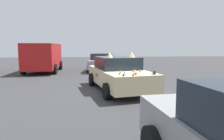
# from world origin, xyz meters

# --- Properties ---
(ground_plane) EXTENTS (60.00, 60.00, 0.00)m
(ground_plane) POSITION_xyz_m (0.00, 0.00, 0.00)
(ground_plane) COLOR #38383A
(art_car_decorated) EXTENTS (4.69, 2.61, 1.70)m
(art_car_decorated) POSITION_xyz_m (0.05, 0.01, 0.72)
(art_car_decorated) COLOR beige
(art_car_decorated) RESTS_ON ground
(parked_van_row_back_center) EXTENTS (4.92, 2.38, 2.14)m
(parked_van_row_back_center) POSITION_xyz_m (7.28, 4.62, 1.20)
(parked_van_row_back_center) COLOR #B21919
(parked_van_row_back_center) RESTS_ON ground
(parked_sedan_row_back_far) EXTENTS (4.65, 2.57, 1.40)m
(parked_sedan_row_back_far) POSITION_xyz_m (7.48, 0.11, 0.71)
(parked_sedan_row_back_far) COLOR gray
(parked_sedan_row_back_far) RESTS_ON ground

